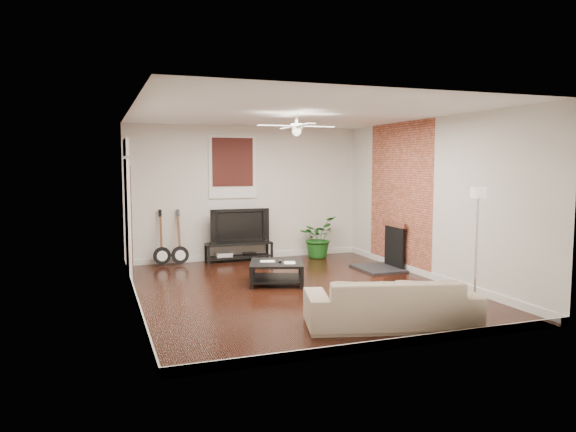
% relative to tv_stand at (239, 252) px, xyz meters
% --- Properties ---
extents(room, '(5.01, 6.01, 2.81)m').
position_rel_tv_stand_xyz_m(room, '(0.23, -2.78, 1.21)').
color(room, black).
rests_on(room, ground).
extents(brick_accent, '(0.02, 2.20, 2.80)m').
position_rel_tv_stand_xyz_m(brick_accent, '(2.72, -1.78, 1.21)').
color(brick_accent, '#964C30').
rests_on(brick_accent, floor).
extents(fireplace, '(0.80, 1.10, 0.92)m').
position_rel_tv_stand_xyz_m(fireplace, '(2.43, -1.78, 0.27)').
color(fireplace, black).
rests_on(fireplace, floor).
extents(window_back, '(1.00, 0.06, 1.30)m').
position_rel_tv_stand_xyz_m(window_back, '(-0.07, 0.19, 1.76)').
color(window_back, '#35110E').
rests_on(window_back, wall_back).
extents(door_left, '(0.08, 1.00, 2.50)m').
position_rel_tv_stand_xyz_m(door_left, '(-2.23, -0.88, 1.06)').
color(door_left, white).
rests_on(door_left, wall_left).
extents(tv_stand, '(1.38, 0.37, 0.39)m').
position_rel_tv_stand_xyz_m(tv_stand, '(0.00, 0.00, 0.00)').
color(tv_stand, black).
rests_on(tv_stand, floor).
extents(tv, '(1.23, 0.16, 0.71)m').
position_rel_tv_stand_xyz_m(tv, '(0.00, 0.02, 0.55)').
color(tv, black).
rests_on(tv, tv_stand).
extents(coffee_table, '(1.11, 1.11, 0.37)m').
position_rel_tv_stand_xyz_m(coffee_table, '(0.06, -2.28, -0.01)').
color(coffee_table, black).
rests_on(coffee_table, floor).
extents(sofa, '(2.24, 1.34, 0.61)m').
position_rel_tv_stand_xyz_m(sofa, '(0.64, -5.02, 0.11)').
color(sofa, tan).
rests_on(sofa, floor).
extents(floor_lamp, '(0.35, 0.35, 1.71)m').
position_rel_tv_stand_xyz_m(floor_lamp, '(1.99, -4.92, 0.66)').
color(floor_lamp, silver).
rests_on(floor_lamp, floor).
extents(potted_plant, '(1.06, 1.05, 0.89)m').
position_rel_tv_stand_xyz_m(potted_plant, '(1.71, -0.16, 0.25)').
color(potted_plant, '#1A5C1A').
rests_on(potted_plant, floor).
extents(guitar_left, '(0.37, 0.27, 1.13)m').
position_rel_tv_stand_xyz_m(guitar_left, '(-1.57, -0.03, 0.37)').
color(guitar_left, black).
rests_on(guitar_left, floor).
extents(guitar_right, '(0.35, 0.26, 1.13)m').
position_rel_tv_stand_xyz_m(guitar_right, '(-1.22, -0.06, 0.37)').
color(guitar_right, black).
rests_on(guitar_right, floor).
extents(ceiling_fan, '(1.24, 1.24, 0.32)m').
position_rel_tv_stand_xyz_m(ceiling_fan, '(0.23, -2.78, 2.41)').
color(ceiling_fan, white).
rests_on(ceiling_fan, ceiling).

